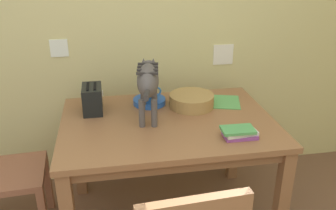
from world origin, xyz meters
The scene contains 10 objects.
wall_rear centered at (0.00, 2.00, 1.25)m, with size 4.93×0.11×2.50m.
dining_table centered at (0.14, 1.34, 0.66)m, with size 1.29×0.91×0.75m.
cat centered at (0.03, 1.43, 0.99)m, with size 0.18×0.67×0.34m.
saucer_bowl centered at (0.06, 1.61, 0.77)m, with size 0.22×0.22×0.04m, color blue.
coffee_mug centered at (0.06, 1.61, 0.84)m, with size 0.12×0.08×0.09m.
magazine centered at (0.53, 1.56, 0.76)m, with size 0.27×0.23×0.01m, color #57A756.
book_stack centered at (0.49, 1.06, 0.78)m, with size 0.20×0.13×0.06m.
wicker_basket centered at (0.32, 1.52, 0.80)m, with size 0.29×0.29×0.08m.
toaster centered at (-0.31, 1.55, 0.84)m, with size 0.12×0.20×0.18m.
wooden_chair_near centered at (-0.89, 1.40, 0.46)m, with size 0.45×0.45×0.93m.
Camera 1 is at (-0.21, -0.61, 1.72)m, focal length 38.69 mm.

